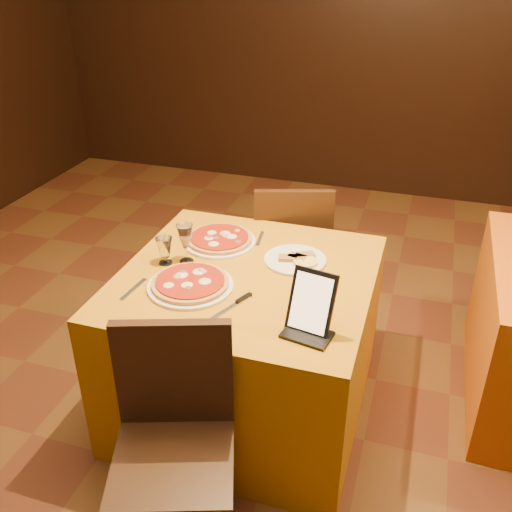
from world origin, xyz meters
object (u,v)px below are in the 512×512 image
(main_table, at_px, (247,342))
(chair_main_far, at_px, (290,251))
(chair_main_near, at_px, (173,461))
(pizza_far, at_px, (220,240))
(pizza_near, at_px, (190,284))
(water_glass, at_px, (165,251))
(wine_glass, at_px, (186,243))
(tablet, at_px, (311,302))

(main_table, bearing_deg, chair_main_far, 90.00)
(chair_main_near, xyz_separation_m, pizza_far, (-0.22, 1.05, 0.31))
(pizza_near, distance_m, pizza_far, 0.42)
(main_table, distance_m, water_glass, 0.58)
(chair_main_far, bearing_deg, wine_glass, 51.40)
(water_glass, bearing_deg, tablet, -21.31)
(chair_main_far, bearing_deg, tablet, 90.14)
(chair_main_near, relative_size, pizza_near, 2.49)
(wine_glass, bearing_deg, pizza_far, 70.69)
(chair_main_far, height_order, tablet, tablet)
(chair_main_far, bearing_deg, pizza_far, 50.79)
(pizza_near, bearing_deg, pizza_far, 93.62)
(chair_main_far, distance_m, wine_glass, 0.92)
(chair_main_far, bearing_deg, main_table, 72.27)
(pizza_near, height_order, water_glass, water_glass)
(chair_main_far, distance_m, pizza_far, 0.67)
(chair_main_far, relative_size, tablet, 3.73)
(chair_main_near, relative_size, chair_main_far, 1.00)
(chair_main_far, xyz_separation_m, wine_glass, (-0.30, -0.78, 0.39))
(tablet, bearing_deg, chair_main_far, 118.47)
(main_table, relative_size, water_glass, 8.46)
(chair_main_near, height_order, pizza_near, chair_main_near)
(chair_main_near, bearing_deg, wine_glass, 90.56)
(pizza_near, bearing_deg, water_glass, 140.73)
(pizza_far, height_order, water_glass, water_glass)
(chair_main_near, xyz_separation_m, pizza_near, (-0.19, 0.64, 0.31))
(main_table, xyz_separation_m, tablet, (0.36, -0.31, 0.49))
(water_glass, bearing_deg, wine_glass, 26.37)
(pizza_far, bearing_deg, pizza_near, -86.38)
(main_table, distance_m, pizza_far, 0.51)
(main_table, height_order, chair_main_near, chair_main_near)
(chair_main_far, bearing_deg, chair_main_near, 72.27)
(wine_glass, bearing_deg, chair_main_near, -70.47)
(main_table, height_order, tablet, tablet)
(wine_glass, height_order, water_glass, wine_glass)
(chair_main_near, relative_size, water_glass, 7.00)
(wine_glass, xyz_separation_m, tablet, (0.65, -0.33, 0.03))
(chair_main_near, height_order, wine_glass, wine_glass)
(pizza_near, xyz_separation_m, wine_glass, (-0.10, 0.20, 0.08))
(pizza_near, height_order, pizza_far, same)
(pizza_near, bearing_deg, main_table, 42.39)
(pizza_far, bearing_deg, wine_glass, -109.31)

